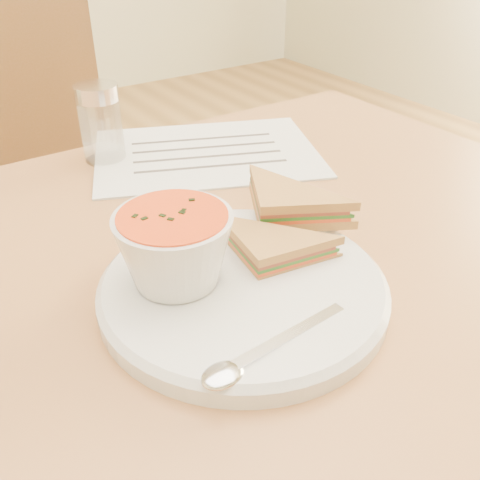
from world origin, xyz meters
TOP-DOWN VIEW (x-y plane):
  - dining_table at (0.00, 0.00)m, footprint 1.00×0.70m
  - chair_far at (-0.15, 0.49)m, footprint 0.53×0.53m
  - plate at (-0.02, -0.09)m, footprint 0.29×0.29m
  - soup_bowl at (-0.08, -0.06)m, footprint 0.12×0.12m
  - sandwich_half_a at (-0.02, -0.10)m, footprint 0.11×0.11m
  - sandwich_half_b at (0.03, -0.05)m, footprint 0.14×0.14m
  - spoon at (-0.05, -0.18)m, footprint 0.18×0.05m
  - paper_menu at (0.12, 0.22)m, footprint 0.40×0.35m
  - condiment_shaker at (-0.01, 0.29)m, footprint 0.08×0.08m

SIDE VIEW (x-z plane):
  - dining_table at x=0.00m, z-range 0.00..0.75m
  - chair_far at x=-0.15m, z-range 0.00..0.98m
  - paper_menu at x=0.12m, z-range 0.75..0.75m
  - plate at x=-0.02m, z-range 0.75..0.77m
  - spoon at x=-0.05m, z-range 0.77..0.78m
  - sandwich_half_a at x=-0.02m, z-range 0.77..0.80m
  - sandwich_half_b at x=0.03m, z-range 0.78..0.81m
  - soup_bowl at x=-0.08m, z-range 0.77..0.84m
  - condiment_shaker at x=-0.01m, z-range 0.75..0.86m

